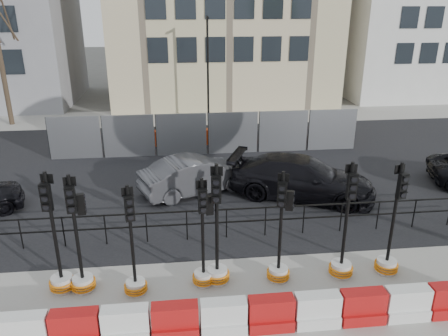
{
  "coord_description": "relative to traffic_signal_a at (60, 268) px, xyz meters",
  "views": [
    {
      "loc": [
        -1.35,
        -10.45,
        6.87
      ],
      "look_at": [
        0.12,
        3.0,
        1.61
      ],
      "focal_mm": 35.0,
      "sensor_mm": 36.0,
      "label": 1
    }
  ],
  "objects": [
    {
      "name": "car_b",
      "position": [
        3.67,
        5.65,
        0.04
      ],
      "size": [
        4.5,
        5.31,
        1.4
      ],
      "primitive_type": "imported",
      "rotation": [
        0.0,
        0.0,
        1.97
      ],
      "color": "#414145",
      "rests_on": "ground"
    },
    {
      "name": "traffic_signal_a",
      "position": [
        0.0,
        0.0,
        0.0
      ],
      "size": [
        0.63,
        0.63,
        3.22
      ],
      "rotation": [
        0.0,
        0.0,
        -0.14
      ],
      "color": "silver",
      "rests_on": "ground"
    },
    {
      "name": "road",
      "position": [
        4.4,
        7.9,
        -0.65
      ],
      "size": [
        40.0,
        14.0,
        0.03
      ],
      "primitive_type": "cube",
      "color": "black",
      "rests_on": "ground"
    },
    {
      "name": "traffic_signal_f",
      "position": [
        5.5,
        -0.17,
        0.06
      ],
      "size": [
        0.6,
        0.6,
        3.05
      ],
      "rotation": [
        0.0,
        0.0,
        -0.34
      ],
      "color": "silver",
      "rests_on": "ground"
    },
    {
      "name": "car_c",
      "position": [
        7.48,
        4.79,
        0.1
      ],
      "size": [
        5.92,
        6.8,
        1.53
      ],
      "primitive_type": "imported",
      "rotation": [
        0.0,
        0.0,
        1.17
      ],
      "color": "black",
      "rests_on": "ground"
    },
    {
      "name": "barrier_row",
      "position": [
        4.4,
        -1.9,
        -0.3
      ],
      "size": [
        12.55,
        0.5,
        0.8
      ],
      "color": "red",
      "rests_on": "ground"
    },
    {
      "name": "sidewalk_far",
      "position": [
        4.4,
        16.9,
        -0.65
      ],
      "size": [
        40.0,
        4.0,
        0.02
      ],
      "primitive_type": "cube",
      "color": "gray",
      "rests_on": "ground"
    },
    {
      "name": "traffic_signal_g",
      "position": [
        7.19,
        -0.17,
        0.0
      ],
      "size": [
        0.63,
        0.63,
        3.22
      ],
      "rotation": [
        0.0,
        0.0,
        -0.04
      ],
      "color": "silver",
      "rests_on": "ground"
    },
    {
      "name": "traffic_signal_h",
      "position": [
        8.46,
        -0.15,
        -0.01
      ],
      "size": [
        0.62,
        0.62,
        3.15
      ],
      "rotation": [
        0.0,
        0.0,
        0.22
      ],
      "color": "silver",
      "rests_on": "ground"
    },
    {
      "name": "traffic_signal_c",
      "position": [
        1.85,
        -0.33,
        -0.06
      ],
      "size": [
        0.58,
        0.58,
        2.94
      ],
      "rotation": [
        0.0,
        0.0,
        0.24
      ],
      "color": "silver",
      "rests_on": "ground"
    },
    {
      "name": "kerb_railing",
      "position": [
        4.4,
        2.1,
        0.02
      ],
      "size": [
        18.0,
        0.04,
        1.0
      ],
      "color": "black",
      "rests_on": "ground"
    },
    {
      "name": "sidewalk_near",
      "position": [
        4.4,
        -2.1,
        -0.65
      ],
      "size": [
        40.0,
        6.0,
        0.02
      ],
      "primitive_type": "cube",
      "color": "gray",
      "rests_on": "ground"
    },
    {
      "name": "traffic_signal_d",
      "position": [
        3.57,
        -0.13,
        0.04
      ],
      "size": [
        0.58,
        0.58,
        2.94
      ],
      "rotation": [
        0.0,
        0.0,
        0.09
      ],
      "color": "silver",
      "rests_on": "ground"
    },
    {
      "name": "traffic_signal_b",
      "position": [
        0.54,
        -0.06,
        0.09
      ],
      "size": [
        0.62,
        0.62,
        3.15
      ],
      "rotation": [
        0.0,
        0.0,
        0.11
      ],
      "color": "silver",
      "rests_on": "ground"
    },
    {
      "name": "heras_fencing",
      "position": [
        4.97,
        10.77,
        -0.01
      ],
      "size": [
        14.33,
        1.72,
        2.0
      ],
      "color": "gray",
      "rests_on": "ground"
    },
    {
      "name": "ground",
      "position": [
        4.4,
        0.9,
        -0.66
      ],
      "size": [
        120.0,
        120.0,
        0.0
      ],
      "primitive_type": "plane",
      "color": "#51514C",
      "rests_on": "ground"
    },
    {
      "name": "traffic_signal_e",
      "position": [
        3.91,
        -0.08,
        0.01
      ],
      "size": [
        0.64,
        0.64,
        3.27
      ],
      "rotation": [
        0.0,
        0.0,
        -0.15
      ],
      "color": "silver",
      "rests_on": "ground"
    },
    {
      "name": "lamp_post_far",
      "position": [
        4.9,
        15.89,
        2.56
      ],
      "size": [
        0.12,
        0.56,
        6.0
      ],
      "color": "black",
      "rests_on": "ground"
    }
  ]
}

